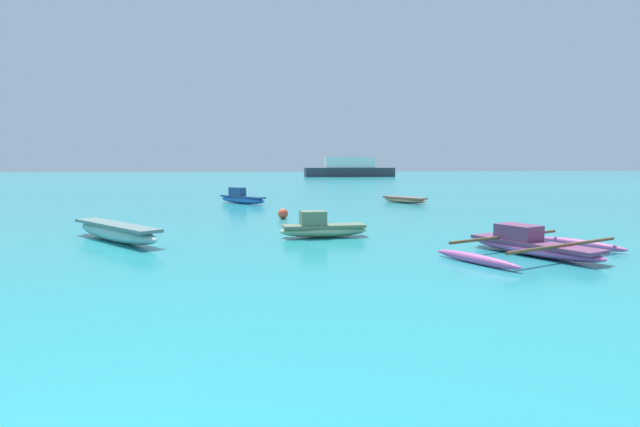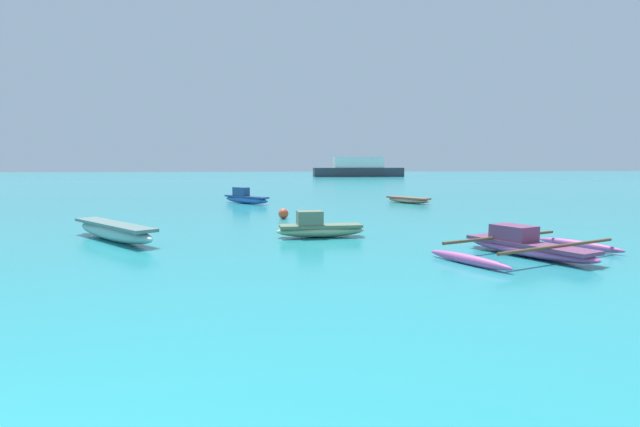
{
  "view_description": "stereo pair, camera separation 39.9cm",
  "coord_description": "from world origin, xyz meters",
  "px_view_note": "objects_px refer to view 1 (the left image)",
  "views": [
    {
      "loc": [
        2.33,
        -1.76,
        2.01
      ],
      "look_at": [
        4.67,
        15.53,
        0.25
      ],
      "focal_mm": 28.0,
      "sensor_mm": 36.0,
      "label": 1
    },
    {
      "loc": [
        2.73,
        -1.81,
        2.01
      ],
      "look_at": [
        4.67,
        15.53,
        0.25
      ],
      "focal_mm": 28.0,
      "sensor_mm": 36.0,
      "label": 2
    }
  ],
  "objects_px": {
    "moored_boat_2": "(531,245)",
    "moored_boat_3": "(116,231)",
    "distant_ferry": "(349,169)",
    "moored_boat_1": "(322,228)",
    "moored_boat_4": "(242,198)",
    "mooring_buoy_0": "(283,214)",
    "moored_boat_0": "(404,200)"
  },
  "relations": [
    {
      "from": "moored_boat_0",
      "to": "moored_boat_2",
      "type": "xyz_separation_m",
      "value": [
        -1.59,
        -14.4,
        0.04
      ]
    },
    {
      "from": "moored_boat_1",
      "to": "moored_boat_4",
      "type": "bearing_deg",
      "value": 98.46
    },
    {
      "from": "moored_boat_1",
      "to": "moored_boat_0",
      "type": "bearing_deg",
      "value": 59.45
    },
    {
      "from": "moored_boat_0",
      "to": "moored_boat_1",
      "type": "height_order",
      "value": "moored_boat_1"
    },
    {
      "from": "moored_boat_1",
      "to": "moored_boat_4",
      "type": "distance_m",
      "value": 12.07
    },
    {
      "from": "mooring_buoy_0",
      "to": "distant_ferry",
      "type": "relative_size",
      "value": 0.03
    },
    {
      "from": "moored_boat_3",
      "to": "distant_ferry",
      "type": "distance_m",
      "value": 63.55
    },
    {
      "from": "moored_boat_1",
      "to": "distant_ferry",
      "type": "bearing_deg",
      "value": 75.16
    },
    {
      "from": "moored_boat_3",
      "to": "distant_ferry",
      "type": "xyz_separation_m",
      "value": [
        18.04,
        60.93,
        0.95
      ]
    },
    {
      "from": "moored_boat_2",
      "to": "mooring_buoy_0",
      "type": "distance_m",
      "value": 9.34
    },
    {
      "from": "moored_boat_0",
      "to": "moored_boat_4",
      "type": "height_order",
      "value": "moored_boat_4"
    },
    {
      "from": "moored_boat_3",
      "to": "distant_ferry",
      "type": "relative_size",
      "value": 0.27
    },
    {
      "from": "moored_boat_0",
      "to": "moored_boat_3",
      "type": "xyz_separation_m",
      "value": [
        -11.18,
        -11.14,
        0.08
      ]
    },
    {
      "from": "mooring_buoy_0",
      "to": "distant_ferry",
      "type": "bearing_deg",
      "value": 76.57
    },
    {
      "from": "moored_boat_2",
      "to": "mooring_buoy_0",
      "type": "relative_size",
      "value": 11.71
    },
    {
      "from": "moored_boat_0",
      "to": "moored_boat_2",
      "type": "distance_m",
      "value": 14.48
    },
    {
      "from": "moored_boat_2",
      "to": "distant_ferry",
      "type": "bearing_deg",
      "value": 148.96
    },
    {
      "from": "moored_boat_0",
      "to": "distant_ferry",
      "type": "xyz_separation_m",
      "value": [
        6.86,
        49.78,
        1.03
      ]
    },
    {
      "from": "moored_boat_0",
      "to": "distant_ferry",
      "type": "height_order",
      "value": "distant_ferry"
    },
    {
      "from": "moored_boat_4",
      "to": "distant_ferry",
      "type": "xyz_separation_m",
      "value": [
        15.07,
        49.11,
        0.92
      ]
    },
    {
      "from": "moored_boat_3",
      "to": "moored_boat_4",
      "type": "relative_size",
      "value": 1.3
    },
    {
      "from": "moored_boat_2",
      "to": "distant_ferry",
      "type": "xyz_separation_m",
      "value": [
        8.45,
        64.18,
        1.0
      ]
    },
    {
      "from": "distant_ferry",
      "to": "moored_boat_4",
      "type": "bearing_deg",
      "value": -107.06
    },
    {
      "from": "moored_boat_3",
      "to": "moored_boat_0",
      "type": "bearing_deg",
      "value": 96.07
    },
    {
      "from": "mooring_buoy_0",
      "to": "distant_ferry",
      "type": "height_order",
      "value": "distant_ferry"
    },
    {
      "from": "moored_boat_2",
      "to": "moored_boat_3",
      "type": "xyz_separation_m",
      "value": [
        -9.59,
        3.25,
        0.04
      ]
    },
    {
      "from": "moored_boat_0",
      "to": "moored_boat_1",
      "type": "xyz_separation_m",
      "value": [
        -5.79,
        -11.15,
        0.08
      ]
    },
    {
      "from": "moored_boat_1",
      "to": "distant_ferry",
      "type": "distance_m",
      "value": 62.24
    },
    {
      "from": "moored_boat_2",
      "to": "mooring_buoy_0",
      "type": "height_order",
      "value": "moored_boat_2"
    },
    {
      "from": "moored_boat_0",
      "to": "moored_boat_3",
      "type": "relative_size",
      "value": 0.73
    },
    {
      "from": "moored_boat_2",
      "to": "moored_boat_3",
      "type": "height_order",
      "value": "moored_boat_2"
    },
    {
      "from": "moored_boat_2",
      "to": "moored_boat_4",
      "type": "height_order",
      "value": "moored_boat_4"
    }
  ]
}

